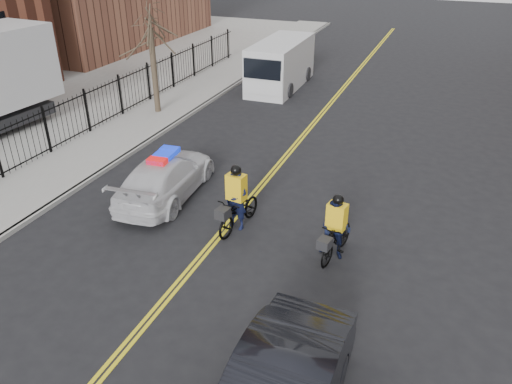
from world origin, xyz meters
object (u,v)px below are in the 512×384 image
object	(u,v)px
cargo_van	(280,65)
cyclist_near	(236,206)
police_cruiser	(166,177)
cyclist_far	(335,233)

from	to	relation	value
cargo_van	cyclist_near	xyz separation A→B (m)	(3.80, -14.83, -0.53)
police_cruiser	cargo_van	world-z (taller)	cargo_van
police_cruiser	cyclist_far	distance (m)	6.43
cargo_van	cyclist_near	size ratio (longest dim) A/B	2.77
cyclist_near	cargo_van	bearing A→B (deg)	112.75
cyclist_far	cyclist_near	bearing A→B (deg)	-176.66
police_cruiser	cyclist_far	xyz separation A→B (m)	(6.28, -1.38, 0.05)
cargo_van	cyclist_far	size ratio (longest dim) A/B	3.09
cyclist_near	cyclist_far	bearing A→B (deg)	1.44
cargo_van	cyclist_far	world-z (taller)	cargo_van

